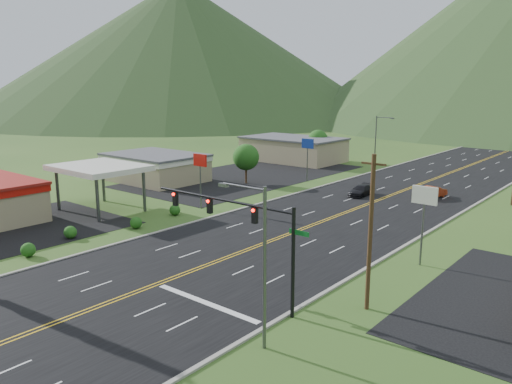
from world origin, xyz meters
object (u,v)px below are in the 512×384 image
Objects in this scene: traffic_signal at (243,223)px; gas_canopy at (99,169)px; streetlight_east at (260,256)px; streetlight_west at (377,138)px; car_dark_mid at (361,191)px; car_red_far at (433,192)px.

traffic_signal is 1.31× the size of gas_canopy.
traffic_signal is at bearing 139.61° from streetlight_east.
streetlight_east is 1.00× the size of streetlight_west.
streetlight_west is 1.92× the size of car_dark_mid.
gas_canopy is (-33.18, 12.00, -0.31)m from streetlight_east.
gas_canopy is 32.59m from car_dark_mid.
streetlight_east is 0.90× the size of gas_canopy.
streetlight_east is 64.21m from streetlight_west.
traffic_signal is at bearing -75.96° from car_dark_mid.
streetlight_west reaches higher than car_red_far.
car_red_far is at bearing 30.48° from car_dark_mid.
car_red_far is at bearing 92.63° from traffic_signal.
car_dark_mid is at bearing 53.83° from gas_canopy.
traffic_signal is 1.46× the size of streetlight_east.
car_dark_mid is 8.98m from car_red_far.
streetlight_east is 1.92× the size of car_dark_mid.
gas_canopy reaches higher than car_dark_mid.
streetlight_east reaches higher than gas_canopy.
gas_canopy is at bearing 164.30° from traffic_signal.
gas_canopy is at bearing 160.12° from streetlight_east.
streetlight_west is at bearing 110.39° from car_dark_mid.
car_red_far is (16.38, -17.17, -4.42)m from streetlight_west.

